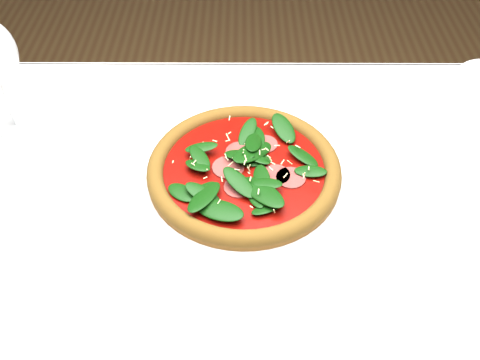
{
  "coord_description": "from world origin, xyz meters",
  "views": [
    {
      "loc": [
        0.01,
        -0.61,
        1.42
      ],
      "look_at": [
        0.01,
        0.02,
        0.77
      ],
      "focal_mm": 40.0,
      "sensor_mm": 36.0,
      "label": 1
    }
  ],
  "objects": [
    {
      "name": "dining_table",
      "position": [
        0.0,
        0.0,
        0.65
      ],
      "size": [
        1.21,
        0.81,
        0.75
      ],
      "color": "white",
      "rests_on": "ground"
    },
    {
      "name": "pizza",
      "position": [
        0.01,
        0.04,
        0.78
      ],
      "size": [
        0.36,
        0.36,
        0.04
      ],
      "rotation": [
        0.0,
        0.0,
        0.1
      ],
      "color": "#8C5F21",
      "rests_on": "plate"
    },
    {
      "name": "plate",
      "position": [
        0.01,
        0.04,
        0.76
      ],
      "size": [
        0.38,
        0.38,
        0.02
      ],
      "color": "silver",
      "rests_on": "dining_table"
    }
  ]
}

